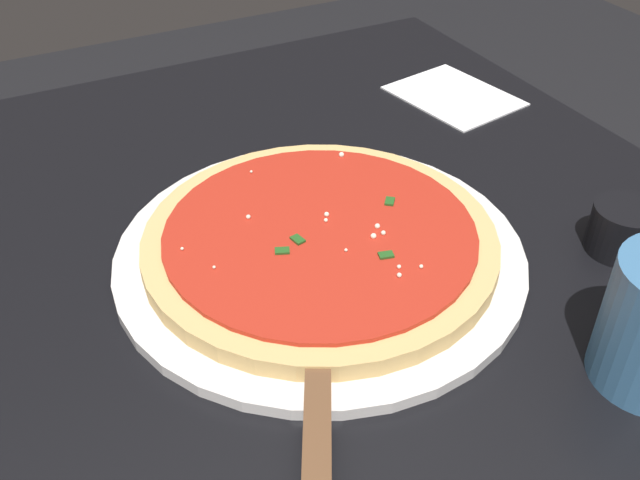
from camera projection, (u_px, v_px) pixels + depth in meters
restaurant_table at (304, 404)px, 0.68m from camera, size 0.85×0.95×0.76m
serving_plate at (320, 254)px, 0.62m from camera, size 0.35×0.35×0.01m
pizza at (320, 240)px, 0.62m from camera, size 0.30×0.30×0.02m
pizza_server at (318, 396)px, 0.49m from camera, size 0.14×0.21×0.01m
cup_small_sauce at (622, 229)px, 0.63m from camera, size 0.06×0.06×0.04m
napkin_loose_left at (454, 96)px, 0.88m from camera, size 0.13×0.16×0.00m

